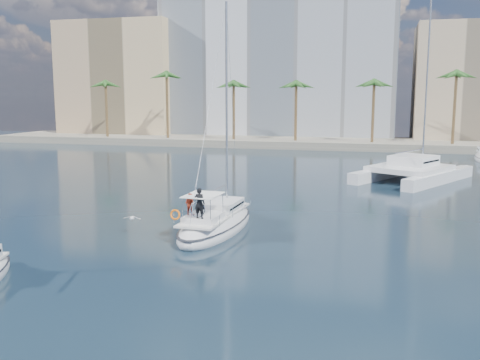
# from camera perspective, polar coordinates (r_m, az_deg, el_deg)

# --- Properties ---
(ground) EXTENTS (160.00, 160.00, 0.00)m
(ground) POSITION_cam_1_polar(r_m,az_deg,el_deg) (29.72, 1.80, -7.54)
(ground) COLOR black
(ground) RESTS_ON ground
(quay) EXTENTS (120.00, 14.00, 1.20)m
(quay) POSITION_cam_1_polar(r_m,az_deg,el_deg) (89.36, 10.41, 3.90)
(quay) COLOR gray
(quay) RESTS_ON ground
(building_modern) EXTENTS (42.00, 16.00, 28.00)m
(building_modern) POSITION_cam_1_polar(r_m,az_deg,el_deg) (102.57, 4.28, 12.18)
(building_modern) COLOR silver
(building_modern) RESTS_ON ground
(building_tan_left) EXTENTS (22.00, 14.00, 22.00)m
(building_tan_left) POSITION_cam_1_polar(r_m,az_deg,el_deg) (108.15, -12.24, 10.25)
(building_tan_left) COLOR tan
(building_tan_left) RESTS_ON ground
(building_beige) EXTENTS (20.00, 14.00, 20.00)m
(building_beige) POSITION_cam_1_polar(r_m,az_deg,el_deg) (99.07, 23.93, 9.22)
(building_beige) COLOR beige
(building_beige) RESTS_ON ground
(palm_left) EXTENTS (3.60, 3.60, 12.30)m
(palm_left) POSITION_cam_1_polar(r_m,az_deg,el_deg) (93.85, -11.11, 10.05)
(palm_left) COLOR brown
(palm_left) RESTS_ON ground
(palm_centre) EXTENTS (3.60, 3.60, 12.30)m
(palm_centre) POSITION_cam_1_polar(r_m,az_deg,el_deg) (85.04, 10.41, 10.18)
(palm_centre) COLOR brown
(palm_centre) RESTS_ON ground
(main_sloop) EXTENTS (3.77, 10.26, 15.00)m
(main_sloop) POSITION_cam_1_polar(r_m,az_deg,el_deg) (33.81, -2.57, -4.61)
(main_sloop) COLOR silver
(main_sloop) RESTS_ON ground
(catamaran) EXTENTS (12.46, 15.01, 19.43)m
(catamaran) POSITION_cam_1_polar(r_m,az_deg,el_deg) (55.95, 17.89, 1.15)
(catamaran) COLOR silver
(catamaran) RESTS_ON ground
(seagull) EXTENTS (1.15, 0.49, 0.21)m
(seagull) POSITION_cam_1_polar(r_m,az_deg,el_deg) (33.61, -11.41, -3.99)
(seagull) COLOR silver
(seagull) RESTS_ON ground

